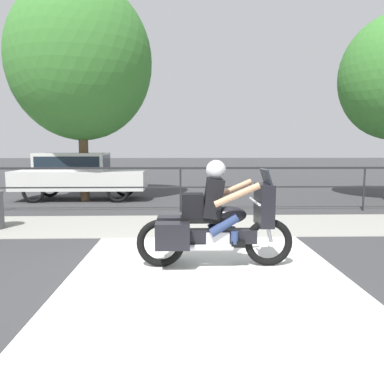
% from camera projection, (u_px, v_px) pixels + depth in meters
% --- Properties ---
extents(ground_plane, '(120.00, 120.00, 0.00)m').
position_uv_depth(ground_plane, '(180.00, 276.00, 5.11)').
color(ground_plane, '#38383A').
extents(sidewalk_band, '(44.00, 2.40, 0.01)m').
position_uv_depth(sidewalk_band, '(180.00, 225.00, 8.48)').
color(sidewalk_band, '#99968E').
rests_on(sidewalk_band, ground).
extents(crosswalk_band, '(3.80, 6.00, 0.01)m').
position_uv_depth(crosswalk_band, '(208.00, 281.00, 4.92)').
color(crosswalk_band, silver).
rests_on(crosswalk_band, ground).
extents(fence_railing, '(36.00, 0.05, 1.23)m').
position_uv_depth(fence_railing, '(180.00, 177.00, 10.19)').
color(fence_railing, '#232326').
rests_on(fence_railing, ground).
extents(motorcycle, '(2.31, 0.76, 1.58)m').
position_uv_depth(motorcycle, '(214.00, 221.00, 5.48)').
color(motorcycle, black).
rests_on(motorcycle, ground).
extents(parked_car, '(4.32, 1.61, 1.58)m').
position_uv_depth(parked_car, '(78.00, 173.00, 12.58)').
color(parked_car, silver).
rests_on(parked_car, ground).
extents(tree_behind_car, '(4.52, 4.52, 6.96)m').
position_uv_depth(tree_behind_car, '(81.00, 62.00, 11.90)').
color(tree_behind_car, brown).
rests_on(tree_behind_car, ground).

